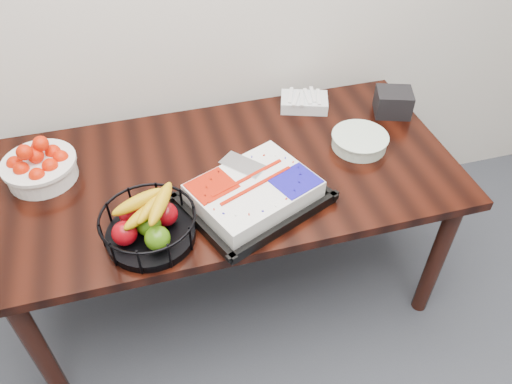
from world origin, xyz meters
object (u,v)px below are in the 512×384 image
object	(u,v)px
napkin_box	(393,102)
plate_stack	(359,141)
tangerine_bowl	(39,163)
table	(230,185)
fruit_basket	(149,224)
cake_tray	(254,193)

from	to	relation	value
napkin_box	plate_stack	bearing A→B (deg)	-142.18
tangerine_bowl	plate_stack	world-z (taller)	tangerine_bowl
table	fruit_basket	xyz separation A→B (m)	(-0.34, -0.28, 0.16)
cake_tray	fruit_basket	world-z (taller)	fruit_basket
table	plate_stack	bearing A→B (deg)	-0.76
tangerine_bowl	napkin_box	distance (m)	1.51
table	tangerine_bowl	distance (m)	0.74
tangerine_bowl	napkin_box	bearing A→B (deg)	1.62
table	cake_tray	bearing A→B (deg)	-78.18
plate_stack	cake_tray	bearing A→B (deg)	-158.37
plate_stack	napkin_box	xyz separation A→B (m)	(0.24, 0.19, 0.03)
plate_stack	napkin_box	size ratio (longest dim) A/B	1.52
tangerine_bowl	fruit_basket	world-z (taller)	tangerine_bowl
napkin_box	table	bearing A→B (deg)	-167.14
fruit_basket	table	bearing A→B (deg)	39.74
tangerine_bowl	napkin_box	world-z (taller)	tangerine_bowl
tangerine_bowl	fruit_basket	size ratio (longest dim) A/B	0.86
table	plate_stack	distance (m)	0.57
tangerine_bowl	plate_stack	xyz separation A→B (m)	(1.26, -0.15, -0.05)
table	plate_stack	world-z (taller)	plate_stack
tangerine_bowl	plate_stack	distance (m)	1.27
table	fruit_basket	distance (m)	0.47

